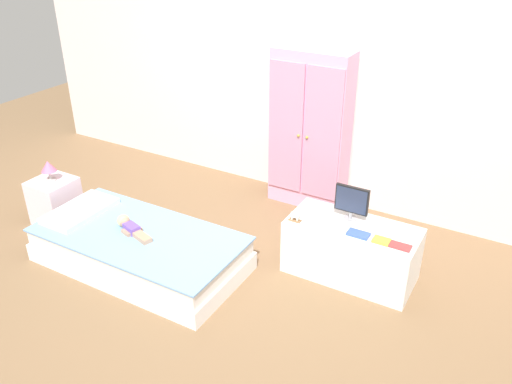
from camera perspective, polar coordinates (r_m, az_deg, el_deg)
name	(u,v)px	position (r m, az deg, el deg)	size (l,w,h in m)	color
ground_plane	(227,281)	(3.98, -3.16, -9.63)	(10.00, 10.00, 0.02)	brown
back_wall	(322,54)	(4.67, 7.21, 14.62)	(6.40, 0.05, 2.70)	silver
bed	(140,249)	(4.15, -12.44, -6.04)	(1.60, 0.81, 0.28)	white
pillow	(80,211)	(4.45, -18.52, -1.93)	(0.32, 0.57, 0.05)	silver
doll	(129,225)	(4.11, -13.64, -3.54)	(0.39, 0.18, 0.10)	#6B4CB2
nightstand	(55,201)	(4.90, -20.92, -0.90)	(0.34, 0.34, 0.40)	silver
table_lamp	(48,167)	(4.76, -21.58, 2.51)	(0.13, 0.13, 0.18)	#B7B2AD
wardrobe	(310,131)	(4.69, 5.88, 6.63)	(0.69, 0.31, 1.43)	#E599BC
tv_stand	(351,251)	(3.96, 10.26, -6.26)	(0.94, 0.44, 0.43)	silver
tv_monitor	(352,201)	(3.85, 10.32, -0.98)	(0.25, 0.10, 0.27)	#99999E
rocking_horse_toy	(296,215)	(3.82, 4.36, -2.51)	(0.09, 0.04, 0.11)	#8E6642
book_blue	(358,234)	(3.74, 11.02, -4.49)	(0.15, 0.09, 0.02)	blue
book_yellow	(381,241)	(3.71, 13.43, -5.14)	(0.12, 0.09, 0.02)	gold
book_red	(400,246)	(3.68, 15.32, -5.67)	(0.15, 0.09, 0.01)	#CC3838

